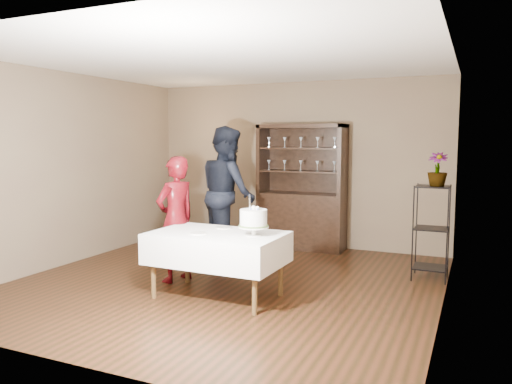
# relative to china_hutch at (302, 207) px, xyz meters

# --- Properties ---
(floor) EXTENTS (5.00, 5.00, 0.00)m
(floor) POSITION_rel_china_hutch_xyz_m (-0.20, -2.25, -0.66)
(floor) COLOR black
(floor) RESTS_ON ground
(ceiling) EXTENTS (5.00, 5.00, 0.00)m
(ceiling) POSITION_rel_china_hutch_xyz_m (-0.20, -2.25, 2.04)
(ceiling) COLOR silver
(ceiling) RESTS_ON back_wall
(back_wall) EXTENTS (5.00, 0.02, 2.70)m
(back_wall) POSITION_rel_china_hutch_xyz_m (-0.20, 0.25, 0.69)
(back_wall) COLOR brown
(back_wall) RESTS_ON floor
(wall_left) EXTENTS (0.02, 5.00, 2.70)m
(wall_left) POSITION_rel_china_hutch_xyz_m (-2.70, -2.25, 0.69)
(wall_left) COLOR brown
(wall_left) RESTS_ON floor
(wall_right) EXTENTS (0.02, 5.00, 2.70)m
(wall_right) POSITION_rel_china_hutch_xyz_m (2.30, -2.25, 0.69)
(wall_right) COLOR brown
(wall_right) RESTS_ON floor
(china_hutch) EXTENTS (1.40, 0.48, 2.00)m
(china_hutch) POSITION_rel_china_hutch_xyz_m (0.00, 0.00, 0.00)
(china_hutch) COLOR black
(china_hutch) RESTS_ON floor
(plant_etagere) EXTENTS (0.42, 0.42, 1.20)m
(plant_etagere) POSITION_rel_china_hutch_xyz_m (2.08, -1.05, -0.01)
(plant_etagere) COLOR black
(plant_etagere) RESTS_ON floor
(cake_table) EXTENTS (1.49, 0.93, 0.73)m
(cake_table) POSITION_rel_china_hutch_xyz_m (-0.04, -2.79, -0.10)
(cake_table) COLOR white
(cake_table) RESTS_ON floor
(woman) EXTENTS (0.53, 0.66, 1.56)m
(woman) POSITION_rel_china_hutch_xyz_m (-0.82, -2.43, 0.12)
(woman) COLOR #3B050E
(woman) RESTS_ON floor
(man) EXTENTS (1.19, 1.20, 1.96)m
(man) POSITION_rel_china_hutch_xyz_m (-0.77, -1.11, 0.31)
(man) COLOR black
(man) RESTS_ON floor
(cake) EXTENTS (0.34, 0.34, 0.45)m
(cake) POSITION_rel_china_hutch_xyz_m (0.41, -2.78, 0.25)
(cake) COLOR silver
(cake) RESTS_ON cake_table
(plate_near) EXTENTS (0.22, 0.22, 0.01)m
(plate_near) POSITION_rel_china_hutch_xyz_m (-0.19, -2.94, 0.08)
(plate_near) COLOR silver
(plate_near) RESTS_ON cake_table
(plate_far) EXTENTS (0.26, 0.26, 0.01)m
(plate_far) POSITION_rel_china_hutch_xyz_m (-0.10, -2.51, 0.08)
(plate_far) COLOR silver
(plate_far) RESTS_ON cake_table
(potted_plant) EXTENTS (0.24, 0.24, 0.42)m
(potted_plant) POSITION_rel_china_hutch_xyz_m (2.13, -1.10, 0.73)
(potted_plant) COLOR #4B6831
(potted_plant) RESTS_ON plant_etagere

